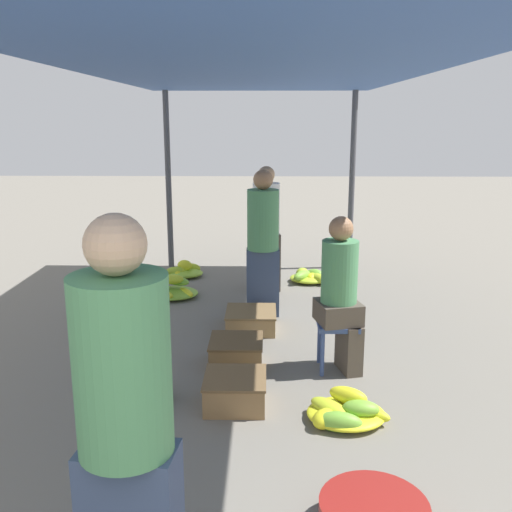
% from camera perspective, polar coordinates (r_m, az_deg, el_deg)
% --- Properties ---
extents(canopy_post_back_left, '(0.08, 0.08, 2.46)m').
position_cam_1_polar(canopy_post_back_left, '(8.14, -8.75, 7.39)').
color(canopy_post_back_left, '#4C4C51').
rests_on(canopy_post_back_left, ground).
extents(canopy_post_back_right, '(0.08, 0.08, 2.46)m').
position_cam_1_polar(canopy_post_back_right, '(8.11, 9.57, 7.34)').
color(canopy_post_back_right, '#4C4C51').
rests_on(canopy_post_back_right, ground).
extents(canopy_tarp, '(2.97, 6.82, 0.04)m').
position_cam_1_polar(canopy_tarp, '(4.79, -0.07, 18.31)').
color(canopy_tarp, '#33569E').
rests_on(canopy_tarp, canopy_post_front_left).
extents(vendor_foreground, '(0.41, 0.41, 1.76)m').
position_cam_1_polar(vendor_foreground, '(2.38, -12.86, -16.35)').
color(vendor_foreground, '#384766').
rests_on(vendor_foreground, ground).
extents(stool, '(0.34, 0.34, 0.42)m').
position_cam_1_polar(stool, '(4.89, 8.14, -7.49)').
color(stool, '#384C84').
rests_on(stool, ground).
extents(vendor_seated, '(0.41, 0.41, 1.32)m').
position_cam_1_polar(vendor_seated, '(4.77, 8.52, -3.58)').
color(vendor_seated, '#4C4238').
rests_on(vendor_seated, ground).
extents(banana_pile_left_0, '(0.60, 0.56, 0.28)m').
position_cam_1_polar(banana_pile_left_0, '(6.90, -8.37, -3.44)').
color(banana_pile_left_0, yellow).
rests_on(banana_pile_left_0, ground).
extents(banana_pile_left_1, '(0.46, 0.31, 0.21)m').
position_cam_1_polar(banana_pile_left_1, '(4.55, -11.06, -12.89)').
color(banana_pile_left_1, '#B0CB2D').
rests_on(banana_pile_left_1, ground).
extents(banana_pile_left_2, '(0.50, 0.42, 0.23)m').
position_cam_1_polar(banana_pile_left_2, '(7.78, -7.26, -1.53)').
color(banana_pile_left_2, '#BBCF2B').
rests_on(banana_pile_left_2, ground).
extents(banana_pile_right_0, '(0.60, 0.49, 0.22)m').
position_cam_1_polar(banana_pile_right_0, '(4.21, 8.88, -15.20)').
color(banana_pile_right_0, '#7AB536').
rests_on(banana_pile_right_0, ground).
extents(banana_pile_right_1, '(0.52, 0.49, 0.17)m').
position_cam_1_polar(banana_pile_right_1, '(7.50, 5.38, -2.10)').
color(banana_pile_right_1, '#A6C72E').
rests_on(banana_pile_right_1, ground).
extents(crate_near, '(0.51, 0.51, 0.20)m').
position_cam_1_polar(crate_near, '(5.81, -0.50, -6.42)').
color(crate_near, '#9E7A4C').
rests_on(crate_near, ground).
extents(crate_mid, '(0.46, 0.46, 0.23)m').
position_cam_1_polar(crate_mid, '(5.01, -1.99, -9.60)').
color(crate_mid, brown).
rests_on(crate_mid, ground).
extents(crate_far, '(0.46, 0.46, 0.23)m').
position_cam_1_polar(crate_far, '(4.36, -2.10, -13.31)').
color(crate_far, olive).
rests_on(crate_far, ground).
extents(shopper_walking_mid, '(0.37, 0.37, 1.54)m').
position_cam_1_polar(shopper_walking_mid, '(6.94, 1.02, 2.89)').
color(shopper_walking_mid, '#4C4238').
rests_on(shopper_walking_mid, ground).
extents(shopper_walking_far, '(0.35, 0.34, 1.58)m').
position_cam_1_polar(shopper_walking_far, '(6.05, 0.70, 1.47)').
color(shopper_walking_far, '#384766').
rests_on(shopper_walking_far, ground).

